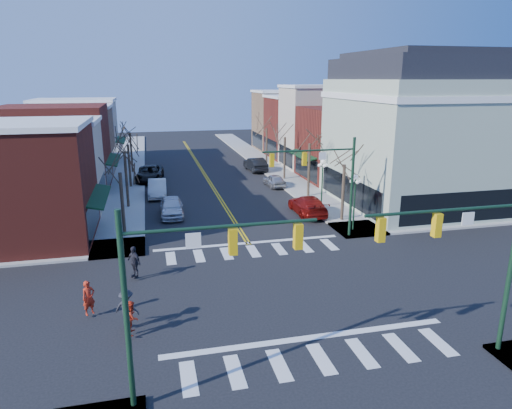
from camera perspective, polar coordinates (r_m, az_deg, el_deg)
ground at (r=24.93m, az=2.92°, el=-10.90°), size 160.00×160.00×0.00m
sidewalk_left at (r=42.92m, az=-16.06°, el=0.01°), size 3.50×70.00×0.15m
sidewalk_right at (r=45.44m, az=6.51°, el=1.37°), size 3.50×70.00×0.15m
bldg_left_brick_a at (r=35.12m, az=-28.12°, el=2.02°), size 10.00×8.50×8.00m
bldg_left_stucco_a at (r=42.56m, az=-25.58°, el=4.05°), size 10.00×7.00×7.50m
bldg_left_brick_b at (r=50.23m, az=-23.83°, el=6.36°), size 10.00×9.00×8.50m
bldg_left_tan at (r=58.34m, az=-22.42°, el=7.25°), size 10.00×7.50×7.80m
bldg_left_stucco_b at (r=65.93m, az=-21.45°, el=8.35°), size 10.00×8.00×8.20m
bldg_right_brick_a at (r=52.46m, az=11.53°, el=7.42°), size 10.00×8.50×8.00m
bldg_right_stucco at (r=59.42m, az=8.45°, el=9.44°), size 10.00×7.00×10.00m
bldg_right_brick_b at (r=66.48m, az=6.03°, el=9.50°), size 10.00×8.00×8.50m
bldg_right_tan at (r=74.02m, az=3.97°, el=10.34°), size 10.00×8.00×9.00m
victorian_corner at (r=42.80m, az=19.27°, el=8.70°), size 12.25×14.25×13.30m
traffic_mast_near_left at (r=15.41m, az=-9.24°, el=-9.09°), size 6.60×0.28×7.20m
traffic_mast_near_right at (r=19.45m, az=25.52°, el=-5.17°), size 6.60×0.28×7.20m
traffic_mast_far_right at (r=31.82m, az=8.95°, el=3.76°), size 6.60×0.28×7.20m
lamppost_corner at (r=34.24m, az=12.26°, el=1.42°), size 0.36×0.36×4.33m
lamppost_midblock at (r=40.05m, az=8.30°, el=3.63°), size 0.36×0.36×4.33m
tree_left_a at (r=33.62m, az=-16.34°, el=-0.14°), size 0.24×0.24×4.76m
tree_left_b at (r=41.36m, az=-15.88°, el=2.95°), size 0.24×0.24×5.04m
tree_left_c at (r=49.25m, az=-15.53°, el=4.62°), size 0.24×0.24×4.55m
tree_left_d at (r=57.11m, az=-15.31°, el=6.24°), size 0.24×0.24×4.90m
tree_right_a at (r=36.68m, az=10.83°, el=1.38°), size 0.24×0.24×4.62m
tree_right_b at (r=43.85m, az=6.62°, el=4.22°), size 0.24×0.24×5.18m
tree_right_c at (r=51.35m, az=3.59°, el=5.74°), size 0.24×0.24×4.83m
tree_right_d at (r=58.94m, az=1.33°, el=7.09°), size 0.24×0.24×4.97m
car_left_near at (r=38.48m, az=-10.52°, el=-0.28°), size 2.01×4.72×1.59m
car_left_mid at (r=45.25m, az=-12.23°, el=2.00°), size 1.87×4.94×1.61m
car_left_far at (r=52.25m, az=-13.14°, el=3.77°), size 3.32×6.29×1.68m
car_right_near at (r=38.59m, az=6.49°, el=-0.08°), size 2.34×5.50×1.58m
car_right_mid at (r=48.36m, az=2.29°, el=3.04°), size 1.82×4.01×1.33m
car_right_far at (r=56.61m, az=-0.08°, el=5.05°), size 2.14×5.17×1.66m
pedestrian_red_a at (r=23.52m, az=-20.19°, el=-10.89°), size 0.74×0.68×1.70m
pedestrian_red_b at (r=21.39m, az=-15.26°, el=-13.43°), size 0.68×0.82×1.54m
pedestrian_dark_a at (r=26.83m, az=-15.00°, el=-6.94°), size 1.01×1.14×1.86m
pedestrian_dark_b at (r=22.00m, az=-15.87°, el=-12.31°), size 1.30×1.06×1.75m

